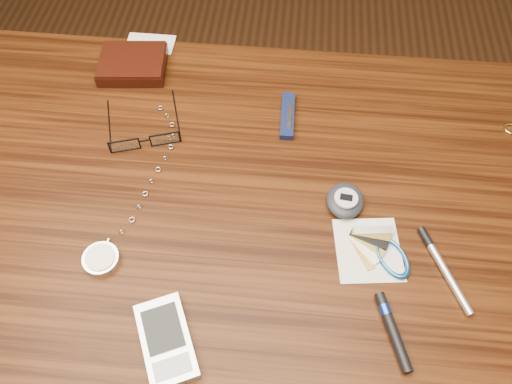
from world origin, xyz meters
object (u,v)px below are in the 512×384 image
(pda_phone, at_px, (166,341))
(pedometer, at_px, (345,200))
(desk, at_px, (214,238))
(eyeglasses, at_px, (145,139))
(silver_pen, at_px, (440,263))
(pocket_watch, at_px, (104,253))
(notepad_keys, at_px, (380,252))
(wallet_and_card, at_px, (133,63))
(pocket_knife, at_px, (288,116))

(pda_phone, distance_m, pedometer, 0.31)
(desk, bearing_deg, eyeglasses, 138.19)
(pedometer, bearing_deg, silver_pen, -33.12)
(desk, distance_m, eyeglasses, 0.19)
(desk, bearing_deg, pocket_watch, -143.85)
(notepad_keys, relative_size, silver_pen, 0.95)
(notepad_keys, xyz_separation_m, silver_pen, (0.08, -0.01, 0.00))
(notepad_keys, bearing_deg, desk, 167.42)
(wallet_and_card, xyz_separation_m, silver_pen, (0.50, -0.34, -0.01))
(wallet_and_card, xyz_separation_m, pocket_knife, (0.28, -0.09, -0.01))
(notepad_keys, bearing_deg, wallet_and_card, 142.20)
(pocket_watch, relative_size, pda_phone, 2.55)
(pocket_watch, xyz_separation_m, notepad_keys, (0.38, 0.04, -0.00))
(pocket_watch, relative_size, notepad_keys, 2.66)
(eyeglasses, xyz_separation_m, pocket_watch, (-0.01, -0.20, -0.00))
(desk, xyz_separation_m, silver_pen, (0.33, -0.06, 0.11))
(desk, distance_m, notepad_keys, 0.27)
(desk, xyz_separation_m, notepad_keys, (0.25, -0.05, 0.11))
(pedometer, distance_m, pocket_knife, 0.19)
(pda_phone, height_order, pedometer, pedometer)
(desk, relative_size, pocket_knife, 10.46)
(pocket_watch, relative_size, silver_pen, 2.51)
(pocket_watch, xyz_separation_m, pedometer, (0.33, 0.11, 0.00))
(silver_pen, bearing_deg, pocket_watch, -176.15)
(desk, relative_size, notepad_keys, 8.45)
(silver_pen, bearing_deg, eyeglasses, 159.18)
(pocket_watch, distance_m, pda_phone, 0.15)
(pedometer, bearing_deg, pocket_watch, -160.64)
(pocket_watch, bearing_deg, pedometer, 19.36)
(pocket_watch, height_order, pedometer, pedometer)
(wallet_and_card, height_order, eyeglasses, same)
(wallet_and_card, xyz_separation_m, pedometer, (0.37, -0.25, -0.00))
(desk, distance_m, pocket_watch, 0.19)
(desk, relative_size, pda_phone, 8.10)
(desk, relative_size, eyeglasses, 6.97)
(wallet_and_card, height_order, notepad_keys, wallet_and_card)
(pda_phone, distance_m, pocket_knife, 0.41)
(wallet_and_card, relative_size, pocket_watch, 0.47)
(eyeglasses, distance_m, pocket_knife, 0.23)
(pocket_watch, bearing_deg, pda_phone, -45.56)
(wallet_and_card, bearing_deg, desk, -57.20)
(eyeglasses, xyz_separation_m, notepad_keys, (0.36, -0.16, -0.01))
(pda_phone, relative_size, silver_pen, 0.99)
(pedometer, relative_size, silver_pen, 0.54)
(eyeglasses, bearing_deg, pocket_knife, 18.88)
(desk, relative_size, silver_pen, 7.99)
(notepad_keys, relative_size, pocket_knife, 1.24)
(wallet_and_card, distance_m, pocket_knife, 0.29)
(pda_phone, xyz_separation_m, notepad_keys, (0.27, 0.15, -0.00))
(pedometer, bearing_deg, wallet_and_card, 146.00)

